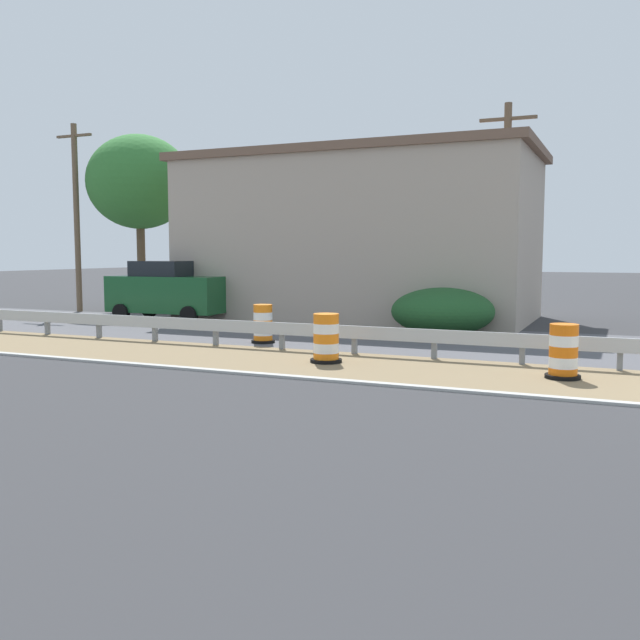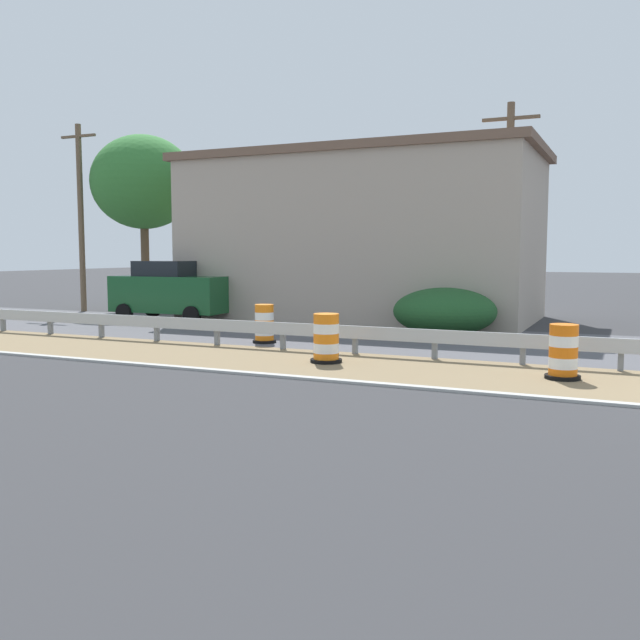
# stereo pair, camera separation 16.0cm
# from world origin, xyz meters

# --- Properties ---
(guardrail_median) EXTENTS (0.18, 54.72, 0.71)m
(guardrail_median) POSITION_xyz_m (2.30, 3.15, 0.52)
(guardrail_median) COLOR #ADB2B7
(guardrail_median) RESTS_ON ground
(traffic_barrel_nearest) EXTENTS (0.70, 0.70, 1.10)m
(traffic_barrel_nearest) POSITION_xyz_m (0.88, 4.19, 0.50)
(traffic_barrel_nearest) COLOR orange
(traffic_barrel_nearest) RESTS_ON ground
(traffic_barrel_close) EXTENTS (0.73, 0.73, 1.13)m
(traffic_barrel_close) POSITION_xyz_m (0.84, 9.34, 0.51)
(traffic_barrel_close) COLOR orange
(traffic_barrel_close) RESTS_ON ground
(traffic_barrel_mid) EXTENTS (0.66, 0.66, 1.08)m
(traffic_barrel_mid) POSITION_xyz_m (3.29, 12.32, 0.49)
(traffic_barrel_mid) COLOR orange
(traffic_barrel_mid) RESTS_ON ground
(car_mid_far_lane) EXTENTS (2.03, 4.47, 2.21)m
(car_mid_far_lane) POSITION_xyz_m (7.49, 18.63, 1.10)
(car_mid_far_lane) COLOR #195128
(car_mid_far_lane) RESTS_ON ground
(roadside_shop_near) EXTENTS (7.09, 13.24, 6.21)m
(roadside_shop_near) POSITION_xyz_m (11.40, 12.50, 3.12)
(roadside_shop_near) COLOR #AD9E8E
(roadside_shop_near) RESTS_ON ground
(utility_pole_near) EXTENTS (0.24, 1.80, 7.26)m
(utility_pole_near) POSITION_xyz_m (9.46, 6.75, 3.78)
(utility_pole_near) COLOR brown
(utility_pole_near) RESTS_ON ground
(utility_pole_mid) EXTENTS (0.24, 1.80, 7.87)m
(utility_pole_mid) POSITION_xyz_m (9.21, 24.44, 4.09)
(utility_pole_mid) COLOR brown
(utility_pole_mid) RESTS_ON ground
(bush_roadside) EXTENTS (3.14, 3.14, 1.45)m
(bush_roadside) POSITION_xyz_m (7.20, 8.20, 0.73)
(bush_roadside) COLOR #1E4C23
(bush_roadside) RESTS_ON ground
(tree_roadside) EXTENTS (4.49, 4.49, 7.58)m
(tree_roadside) POSITION_xyz_m (11.06, 22.59, 5.54)
(tree_roadside) COLOR brown
(tree_roadside) RESTS_ON ground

